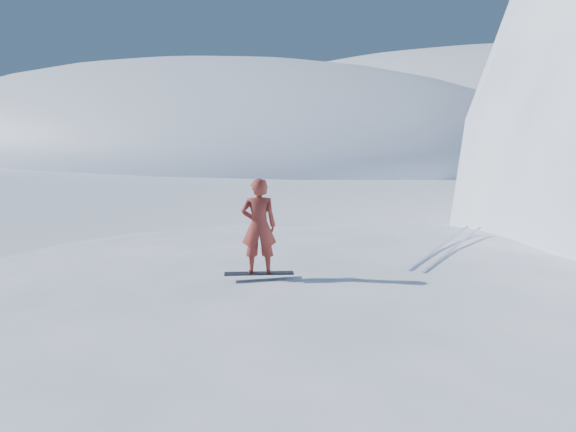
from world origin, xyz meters
name	(u,v)px	position (x,y,z in m)	size (l,w,h in m)	color
near_ridge	(501,391)	(1.00, 3.00, 0.00)	(36.00, 28.00, 4.80)	white
far_ridge_a	(176,151)	(-70.00, 60.00, 0.00)	(120.00, 70.00, 28.00)	white
far_ridge_c	(480,144)	(-40.00, 110.00, 0.00)	(140.00, 90.00, 36.00)	white
wind_bumps	(413,387)	(-0.56, 2.12, 0.00)	(16.00, 14.40, 1.00)	white
snowboard	(259,273)	(-3.28, 0.31, 2.41)	(1.45, 0.27, 0.02)	black
snowboarder	(259,226)	(-3.28, 0.31, 3.42)	(0.73, 0.48, 1.99)	maroon
vapor_plume	(180,162)	(-51.69, 43.52, 0.00)	(8.74, 6.99, 6.12)	white
board_tracks	(449,245)	(-1.31, 5.48, 2.42)	(1.44, 5.93, 0.04)	silver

